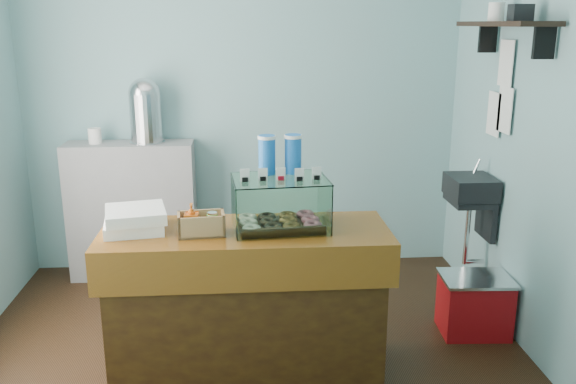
{
  "coord_description": "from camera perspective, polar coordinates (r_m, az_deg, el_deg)",
  "views": [
    {
      "loc": [
        -0.0,
        -3.45,
        2.0
      ],
      "look_at": [
        0.24,
        -0.15,
        1.09
      ],
      "focal_mm": 38.0,
      "sensor_mm": 36.0,
      "label": 1
    }
  ],
  "objects": [
    {
      "name": "red_cooler",
      "position": [
        4.3,
        17.04,
        -10.04
      ],
      "size": [
        0.47,
        0.37,
        0.4
      ],
      "rotation": [
        0.0,
        0.0,
        -0.06
      ],
      "color": "#AB0D12",
      "rests_on": "ground"
    },
    {
      "name": "room_shell",
      "position": [
        3.47,
        -3.86,
        10.55
      ],
      "size": [
        3.54,
        3.04,
        2.82
      ],
      "color": "#83BAC0",
      "rests_on": "ground"
    },
    {
      "name": "coffee_urn",
      "position": [
        4.88,
        -13.2,
        7.57
      ],
      "size": [
        0.27,
        0.27,
        0.5
      ],
      "color": "silver",
      "rests_on": "back_shelf"
    },
    {
      "name": "condiment_crate",
      "position": [
        3.31,
        -8.24,
        -2.93
      ],
      "size": [
        0.26,
        0.18,
        0.18
      ],
      "rotation": [
        0.0,
        0.0,
        0.11
      ],
      "color": "tan",
      "rests_on": "counter"
    },
    {
      "name": "back_shelf",
      "position": [
        5.07,
        -14.31,
        -1.66
      ],
      "size": [
        1.0,
        0.32,
        1.1
      ],
      "primitive_type": "cube",
      "color": "gray",
      "rests_on": "ground"
    },
    {
      "name": "ground",
      "position": [
        3.99,
        -3.79,
        -14.68
      ],
      "size": [
        3.5,
        3.5,
        0.0
      ],
      "primitive_type": "plane",
      "color": "black",
      "rests_on": "ground"
    },
    {
      "name": "display_case",
      "position": [
        3.39,
        -0.76,
        -0.47
      ],
      "size": [
        0.55,
        0.42,
        0.5
      ],
      "rotation": [
        0.0,
        0.0,
        0.08
      ],
      "color": "#311D0E",
      "rests_on": "counter"
    },
    {
      "name": "counter",
      "position": [
        3.55,
        -3.88,
        -10.34
      ],
      "size": [
        1.6,
        0.6,
        0.9
      ],
      "color": "#42290C",
      "rests_on": "ground"
    },
    {
      "name": "pastry_boxes",
      "position": [
        3.45,
        -14.14,
        -2.51
      ],
      "size": [
        0.38,
        0.38,
        0.13
      ],
      "rotation": [
        0.0,
        0.0,
        0.16
      ],
      "color": "white",
      "rests_on": "counter"
    }
  ]
}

